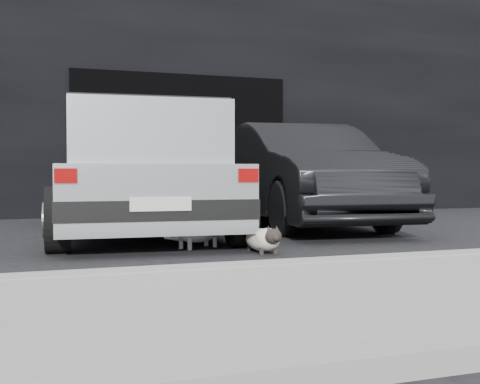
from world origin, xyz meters
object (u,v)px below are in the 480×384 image
object	(u,v)px
silver_hatchback	(139,166)
cat_siamese	(264,239)
cat_white	(201,229)
second_car	(301,174)

from	to	relation	value
silver_hatchback	cat_siamese	bearing A→B (deg)	-62.09
cat_siamese	cat_white	bearing A→B (deg)	-51.04
cat_white	second_car	bearing A→B (deg)	109.44
cat_siamese	cat_white	xyz separation A→B (m)	(-0.49, 0.60, 0.06)
second_car	cat_white	xyz separation A→B (m)	(-2.08, -1.98, -0.57)
silver_hatchback	second_car	world-z (taller)	silver_hatchback
silver_hatchback	second_car	distance (m)	2.56
silver_hatchback	cat_siamese	size ratio (longest dim) A/B	5.16
second_car	cat_siamese	size ratio (longest dim) A/B	5.35
silver_hatchback	cat_white	xyz separation A→B (m)	(0.42, -1.44, -0.68)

